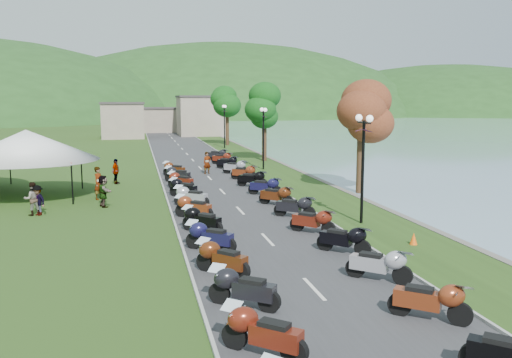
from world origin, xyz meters
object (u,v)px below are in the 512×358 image
vendor_tent_main (28,164)px  pedestrian_c (38,215)px  pedestrian_a (99,199)px  pedestrian_b (33,215)px

vendor_tent_main → pedestrian_c: (1.36, -5.39, -2.00)m
pedestrian_a → pedestrian_c: pedestrian_a is taller
vendor_tent_main → pedestrian_a: bearing=-20.8°
vendor_tent_main → pedestrian_a: size_ratio=2.86×
vendor_tent_main → pedestrian_c: bearing=-75.9°
vendor_tent_main → pedestrian_b: (1.10, -5.30, -2.00)m
pedestrian_b → pedestrian_a: bearing=-148.2°
pedestrian_c → vendor_tent_main: bearing=147.0°
vendor_tent_main → pedestrian_b: size_ratio=3.26×
pedestrian_a → pedestrian_c: 4.70m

